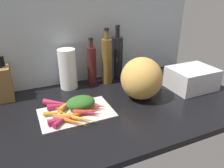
% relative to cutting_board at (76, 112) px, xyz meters
% --- Properties ---
extents(ground_plane, '(1.70, 0.80, 0.03)m').
position_rel_cutting_board_xyz_m(ground_plane, '(0.08, 0.01, -0.02)').
color(ground_plane, black).
extents(wall_back, '(1.70, 0.03, 0.60)m').
position_rel_cutting_board_xyz_m(wall_back, '(0.08, 0.40, 0.30)').
color(wall_back, '#ADB7C1').
rests_on(wall_back, ground_plane).
extents(cutting_board, '(0.36, 0.22, 0.01)m').
position_rel_cutting_board_xyz_m(cutting_board, '(0.00, 0.00, 0.00)').
color(cutting_board, beige).
rests_on(cutting_board, ground_plane).
extents(carrot_0, '(0.11, 0.08, 0.03)m').
position_rel_cutting_board_xyz_m(carrot_0, '(0.10, -0.01, 0.02)').
color(carrot_0, red).
rests_on(carrot_0, cutting_board).
extents(carrot_1, '(0.14, 0.03, 0.03)m').
position_rel_cutting_board_xyz_m(carrot_1, '(-0.08, -0.06, 0.02)').
color(carrot_1, '#B2264C').
rests_on(carrot_1, cutting_board).
extents(carrot_2, '(0.15, 0.06, 0.02)m').
position_rel_cutting_board_xyz_m(carrot_2, '(0.02, -0.04, 0.02)').
color(carrot_2, orange).
rests_on(carrot_2, cutting_board).
extents(carrot_3, '(0.10, 0.05, 0.02)m').
position_rel_cutting_board_xyz_m(carrot_3, '(-0.10, 0.02, 0.01)').
color(carrot_3, orange).
rests_on(carrot_3, cutting_board).
extents(carrot_4, '(0.11, 0.10, 0.03)m').
position_rel_cutting_board_xyz_m(carrot_4, '(-0.08, -0.06, 0.02)').
color(carrot_4, '#B2264C').
rests_on(carrot_4, cutting_board).
extents(carrot_5, '(0.12, 0.03, 0.02)m').
position_rel_cutting_board_xyz_m(carrot_5, '(-0.06, -0.05, 0.01)').
color(carrot_5, '#B2264C').
rests_on(carrot_5, cutting_board).
extents(carrot_6, '(0.15, 0.14, 0.03)m').
position_rel_cutting_board_xyz_m(carrot_6, '(-0.00, -0.09, 0.02)').
color(carrot_6, orange).
rests_on(carrot_6, cutting_board).
extents(carrot_7, '(0.12, 0.13, 0.03)m').
position_rel_cutting_board_xyz_m(carrot_7, '(-0.03, 0.07, 0.02)').
color(carrot_7, orange).
rests_on(carrot_7, cutting_board).
extents(carrot_8, '(0.16, 0.13, 0.03)m').
position_rel_cutting_board_xyz_m(carrot_8, '(-0.06, 0.09, 0.02)').
color(carrot_8, '#B2264C').
rests_on(carrot_8, cutting_board).
extents(carrot_9, '(0.13, 0.15, 0.03)m').
position_rel_cutting_board_xyz_m(carrot_9, '(-0.05, -0.09, 0.02)').
color(carrot_9, orange).
rests_on(carrot_9, cutting_board).
extents(carrot_10, '(0.10, 0.08, 0.02)m').
position_rel_cutting_board_xyz_m(carrot_10, '(0.05, -0.06, 0.02)').
color(carrot_10, '#B2264C').
rests_on(carrot_10, cutting_board).
extents(carrot_11, '(0.13, 0.05, 0.03)m').
position_rel_cutting_board_xyz_m(carrot_11, '(-0.07, 0.07, 0.02)').
color(carrot_11, '#B2264C').
rests_on(carrot_11, cutting_board).
extents(carrot_12, '(0.14, 0.07, 0.03)m').
position_rel_cutting_board_xyz_m(carrot_12, '(0.04, -0.05, 0.02)').
color(carrot_12, red).
rests_on(carrot_12, cutting_board).
extents(carrot_greens_pile, '(0.15, 0.11, 0.06)m').
position_rel_cutting_board_xyz_m(carrot_greens_pile, '(0.03, 0.02, 0.04)').
color(carrot_greens_pile, '#2D6023').
rests_on(carrot_greens_pile, cutting_board).
extents(winter_squash, '(0.23, 0.22, 0.23)m').
position_rel_cutting_board_xyz_m(winter_squash, '(0.38, 0.01, 0.11)').
color(winter_squash, gold).
rests_on(winter_squash, ground_plane).
extents(paper_towel_roll, '(0.10, 0.10, 0.24)m').
position_rel_cutting_board_xyz_m(paper_towel_roll, '(0.04, 0.31, 0.12)').
color(paper_towel_roll, white).
rests_on(paper_towel_roll, ground_plane).
extents(bottle_0, '(0.06, 0.06, 0.30)m').
position_rel_cutting_board_xyz_m(bottle_0, '(0.19, 0.30, 0.12)').
color(bottle_0, '#471919').
rests_on(bottle_0, ground_plane).
extents(bottle_1, '(0.07, 0.07, 0.35)m').
position_rel_cutting_board_xyz_m(bottle_1, '(0.29, 0.28, 0.14)').
color(bottle_1, brown).
rests_on(bottle_1, ground_plane).
extents(bottle_2, '(0.07, 0.07, 0.35)m').
position_rel_cutting_board_xyz_m(bottle_2, '(0.38, 0.33, 0.14)').
color(bottle_2, black).
rests_on(bottle_2, ground_plane).
extents(dish_rack, '(0.26, 0.21, 0.13)m').
position_rel_cutting_board_xyz_m(dish_rack, '(0.72, -0.00, 0.06)').
color(dish_rack, silver).
rests_on(dish_rack, ground_plane).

